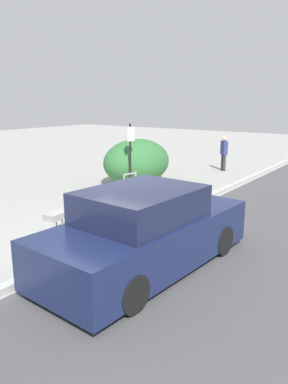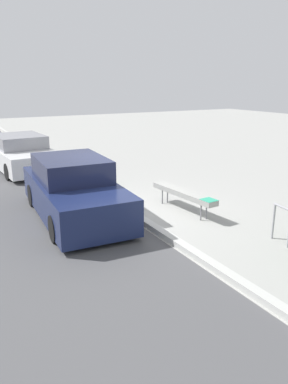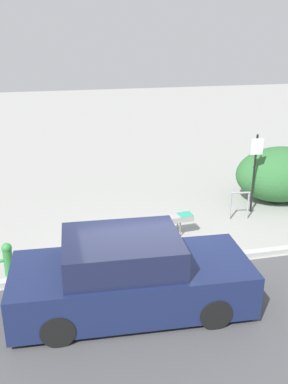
% 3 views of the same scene
% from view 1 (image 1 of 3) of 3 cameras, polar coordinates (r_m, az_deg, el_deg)
% --- Properties ---
extents(ground_plane, '(60.00, 60.00, 0.00)m').
position_cam_1_polar(ground_plane, '(8.21, -5.17, -7.87)').
color(ground_plane, '#9E9E99').
extents(curb, '(60.00, 0.20, 0.13)m').
position_cam_1_polar(curb, '(8.19, -5.18, -7.45)').
color(curb, '#B7B7B2').
rests_on(curb, ground_plane).
extents(bench, '(2.33, 0.53, 0.57)m').
position_cam_1_polar(bench, '(9.34, -9.41, -2.16)').
color(bench, gray).
rests_on(bench, ground_plane).
extents(bike_rack, '(0.55, 0.13, 0.83)m').
position_cam_1_polar(bike_rack, '(11.72, -2.15, 1.35)').
color(bike_rack, '#99999E').
rests_on(bike_rack, ground_plane).
extents(sign_post, '(0.36, 0.08, 2.30)m').
position_cam_1_polar(sign_post, '(12.27, -2.07, 6.10)').
color(sign_post, black).
rests_on(sign_post, ground_plane).
extents(shrub_hedge, '(2.83, 2.13, 1.66)m').
position_cam_1_polar(shrub_hedge, '(13.78, -1.10, 4.63)').
color(shrub_hedge, '#337038').
rests_on(shrub_hedge, ground_plane).
extents(pedestrian, '(0.36, 0.38, 1.51)m').
position_cam_1_polar(pedestrian, '(16.84, 12.08, 5.92)').
color(pedestrian, '#333338').
rests_on(pedestrian, ground_plane).
extents(parked_car_near, '(4.53, 2.04, 1.52)m').
position_cam_1_polar(parked_car_near, '(6.87, 0.31, -6.14)').
color(parked_car_near, black).
rests_on(parked_car_near, ground_plane).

